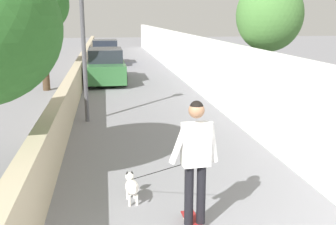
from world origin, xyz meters
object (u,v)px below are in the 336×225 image
skateboard (194,224)px  car_near (106,66)px  dog (132,186)px  car_far (105,53)px  person_skateboarder (196,153)px  tree_right_far (269,16)px  lamp_post (82,22)px  tree_left_mid (40,5)px

skateboard → car_near: 13.54m
skateboard → dog: dog is taller
car_near → car_far: same height
car_near → car_far: 7.02m
person_skateboarder → tree_right_far: bearing=-30.3°
tree_right_far → car_near: size_ratio=0.93×
tree_right_far → skateboard: bearing=149.7°
tree_right_far → dog: 7.27m
tree_right_far → dog: size_ratio=3.07×
skateboard → car_near: bearing=5.0°
lamp_post → person_skateboarder: bearing=-164.4°
dog → car_far: car_far is taller
tree_left_mid → person_skateboarder: 12.39m
tree_left_mid → dog: bearing=-165.2°
tree_left_mid → tree_right_far: size_ratio=1.13×
skateboard → car_far: bearing=3.3°
lamp_post → car_near: size_ratio=0.94×
tree_left_mid → car_far: bearing=-15.5°
person_skateboarder → car_near: person_skateboarder is taller
dog → car_near: (12.46, 0.34, 0.44)m
tree_right_far → car_near: 9.03m
dog → car_near: car_near is taller
tree_right_far → skateboard: 7.67m
tree_left_mid → car_far: size_ratio=1.21×
tree_right_far → car_near: (7.35, 4.74, -2.27)m
dog → skateboard: bearing=-140.7°
dog → car_far: bearing=1.0°
car_far → lamp_post: bearing=177.6°
tree_right_far → person_skateboarder: bearing=149.7°
tree_left_mid → skateboard: (-11.62, -3.63, -3.37)m
tree_right_far → lamp_post: (0.20, 5.34, -0.15)m
car_far → car_near: bearing=180.0°
tree_left_mid → person_skateboarder: (-11.62, -3.63, -2.28)m
car_near → lamp_post: bearing=175.2°
tree_left_mid → dog: 11.42m
person_skateboarder → dog: person_skateboarder is taller
tree_left_mid → dog: size_ratio=3.48×
car_near → car_far: bearing=-0.0°
tree_left_mid → tree_right_far: 9.08m
skateboard → dog: size_ratio=0.61×
lamp_post → person_skateboarder: size_ratio=2.27×
tree_left_mid → car_far: tree_left_mid is taller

